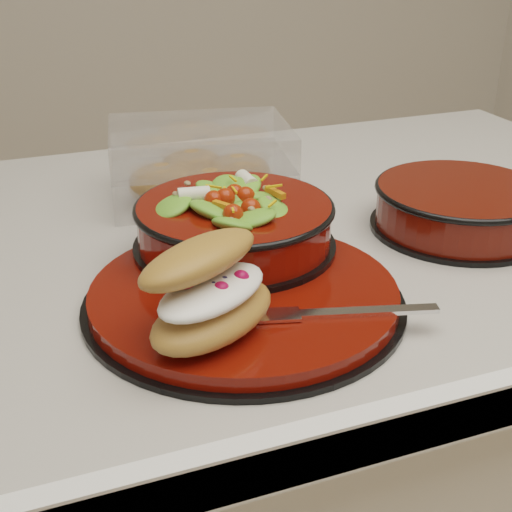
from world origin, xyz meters
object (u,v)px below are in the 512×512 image
object	(u,v)px
island_counter	(240,509)
salad_bowl	(234,218)
croissant	(210,291)
pastry_box	(201,165)
fork	(340,313)
extra_bowl	(460,206)
dinner_plate	(245,296)

from	to	relation	value
island_counter	salad_bowl	world-z (taller)	salad_bowl
croissant	pastry_box	xyz separation A→B (m)	(0.10, 0.35, -0.02)
island_counter	fork	size ratio (longest dim) A/B	7.64
salad_bowl	extra_bowl	bearing A→B (deg)	-1.10
island_counter	croissant	bearing A→B (deg)	-114.00
island_counter	salad_bowl	distance (m)	0.51
extra_bowl	fork	bearing A→B (deg)	-146.14
dinner_plate	salad_bowl	distance (m)	0.10
pastry_box	extra_bowl	xyz separation A→B (m)	(0.25, -0.21, -0.01)
croissant	island_counter	bearing A→B (deg)	33.42
pastry_box	extra_bowl	size ratio (longest dim) A/B	1.23
pastry_box	extra_bowl	bearing A→B (deg)	-29.60
extra_bowl	pastry_box	bearing A→B (deg)	139.96
croissant	fork	bearing A→B (deg)	-40.58
island_counter	pastry_box	size ratio (longest dim) A/B	4.90
dinner_plate	pastry_box	bearing A→B (deg)	81.22
island_counter	pastry_box	distance (m)	0.50
island_counter	dinner_plate	bearing A→B (deg)	-106.56
dinner_plate	extra_bowl	world-z (taller)	extra_bowl
croissant	pastry_box	bearing A→B (deg)	41.96
fork	pastry_box	distance (m)	0.37
croissant	fork	size ratio (longest dim) A/B	0.92
dinner_plate	salad_bowl	world-z (taller)	salad_bowl
island_counter	dinner_plate	distance (m)	0.49
croissant	pastry_box	distance (m)	0.37
island_counter	extra_bowl	bearing A→B (deg)	-20.22
fork	pastry_box	xyz separation A→B (m)	(-0.02, 0.37, 0.02)
island_counter	croissant	distance (m)	0.56
croissant	extra_bowl	bearing A→B (deg)	-10.47
island_counter	extra_bowl	xyz separation A→B (m)	(0.25, -0.09, 0.48)
extra_bowl	croissant	bearing A→B (deg)	-157.89
fork	pastry_box	size ratio (longest dim) A/B	0.64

